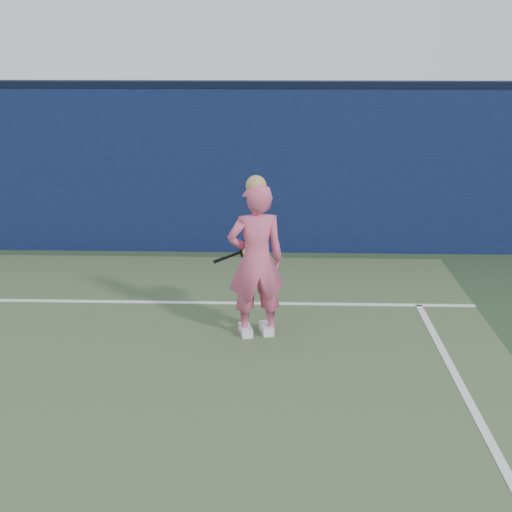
{
  "coord_description": "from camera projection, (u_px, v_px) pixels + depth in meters",
  "views": [
    {
      "loc": [
        3.05,
        -4.37,
        3.14
      ],
      "look_at": [
        2.8,
        3.05,
        0.92
      ],
      "focal_mm": 50.0,
      "sensor_mm": 36.0,
      "label": 1
    }
  ],
  "objects": [
    {
      "name": "player",
      "position": [
        256.0,
        260.0,
        7.77
      ],
      "size": [
        0.71,
        0.55,
        1.8
      ],
      "rotation": [
        0.0,
        0.0,
        3.37
      ],
      "color": "#DF5681",
      "rests_on": "ground"
    },
    {
      "name": "wall_cap",
      "position": [
        77.0,
        84.0,
        10.68
      ],
      "size": [
        24.0,
        0.42,
        0.1
      ],
      "primitive_type": "cube",
      "color": "black",
      "rests_on": "backstop_wall"
    },
    {
      "name": "backstop_wall",
      "position": [
        83.0,
        170.0,
        11.05
      ],
      "size": [
        24.0,
        0.4,
        2.5
      ],
      "primitive_type": "cube",
      "color": "#0C1538",
      "rests_on": "ground"
    },
    {
      "name": "racket",
      "position": [
        249.0,
        250.0,
        8.2
      ],
      "size": [
        0.6,
        0.27,
        0.33
      ],
      "rotation": [
        0.0,
        0.0,
        0.26
      ],
      "color": "black",
      "rests_on": "ground"
    }
  ]
}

